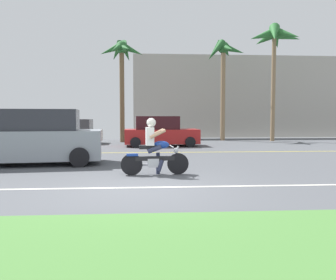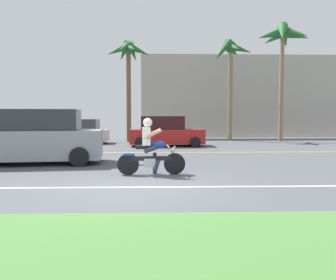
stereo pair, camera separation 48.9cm
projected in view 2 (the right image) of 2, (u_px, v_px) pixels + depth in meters
ground at (139, 170)px, 10.89m from camera, size 56.00×30.00×0.04m
grass_median at (104, 264)px, 3.80m from camera, size 56.00×3.80×0.06m
lane_line_near at (132, 187)px, 8.06m from camera, size 50.40×0.12×0.01m
lane_line_far at (145, 152)px, 15.92m from camera, size 50.40×0.12×0.01m
motorcyclist at (151, 151)px, 9.79m from camera, size 1.91×0.62×1.60m
suv_nearby at (29, 137)px, 12.05m from camera, size 5.14×2.52×1.88m
parked_car_1 at (77, 132)px, 21.33m from camera, size 3.93×1.93×1.48m
parked_car_2 at (165, 132)px, 19.42m from camera, size 4.14×2.15×1.66m
palm_tree_0 at (231, 57)px, 23.57m from camera, size 2.79×2.91×6.88m
palm_tree_1 at (128, 57)px, 22.18m from camera, size 2.89×2.79×6.54m
palm_tree_2 at (283, 40)px, 22.80m from camera, size 3.75×3.67×7.76m
motorcyclist_distant at (12, 141)px, 15.23m from camera, size 0.53×1.62×1.35m
building_far at (245, 98)px, 28.87m from camera, size 16.94×4.00×6.40m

